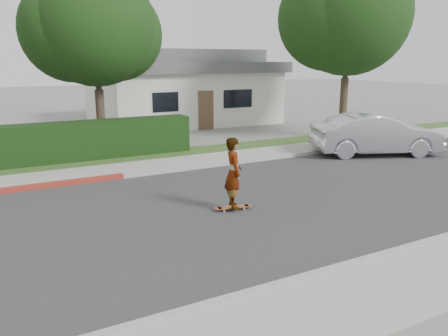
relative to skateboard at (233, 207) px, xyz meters
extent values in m
plane|color=slate|center=(-2.62, 0.28, -0.09)|extent=(120.00, 120.00, 0.00)
cube|color=#2D2D30|center=(-2.62, 0.28, -0.08)|extent=(60.00, 8.00, 0.01)
cube|color=#9E9E99|center=(-2.62, -3.82, -0.01)|extent=(60.00, 0.20, 0.15)
cube|color=#9E9E99|center=(-2.62, 4.38, -0.01)|extent=(60.00, 0.20, 0.15)
cube|color=gray|center=(-2.62, 5.28, -0.03)|extent=(60.00, 1.60, 0.12)
cube|color=#2D4C1E|center=(-2.62, 6.88, -0.04)|extent=(60.00, 1.60, 0.10)
cylinder|color=#33261C|center=(-1.12, 9.28, 1.17)|extent=(0.36, 0.36, 2.52)
cylinder|color=#33261C|center=(-1.12, 9.28, 3.06)|extent=(0.24, 0.24, 2.10)
sphere|color=black|center=(-1.12, 9.28, 4.95)|extent=(4.80, 4.80, 4.80)
sphere|color=black|center=(-1.92, 9.68, 4.75)|extent=(4.08, 4.08, 4.08)
sphere|color=black|center=(-0.22, 9.58, 4.65)|extent=(3.84, 3.84, 3.84)
cylinder|color=#33261C|center=(9.88, 6.78, 1.35)|extent=(0.36, 0.36, 2.88)
cylinder|color=#33261C|center=(9.88, 6.78, 3.51)|extent=(0.24, 0.24, 2.40)
sphere|color=black|center=(9.88, 6.78, 5.67)|extent=(5.60, 5.60, 5.60)
sphere|color=black|center=(9.08, 7.18, 5.47)|extent=(4.76, 4.76, 4.76)
sphere|color=black|center=(10.78, 7.08, 5.37)|extent=(4.48, 4.48, 4.48)
cube|color=beige|center=(5.38, 16.28, 1.41)|extent=(10.00, 8.00, 3.00)
cube|color=#4C4C51|center=(5.38, 16.28, 3.21)|extent=(10.60, 8.60, 0.60)
cube|color=#4C4C51|center=(5.38, 16.28, 3.81)|extent=(8.40, 6.40, 0.80)
cube|color=black|center=(2.88, 12.26, 1.51)|extent=(1.40, 0.06, 1.00)
cube|color=black|center=(7.18, 12.26, 1.51)|extent=(1.80, 0.06, 1.00)
cube|color=brown|center=(5.18, 12.26, 0.96)|extent=(0.90, 0.06, 2.10)
cylinder|color=orange|center=(-0.27, -0.02, -0.05)|extent=(0.06, 0.04, 0.05)
cylinder|color=orange|center=(-0.24, 0.13, -0.05)|extent=(0.06, 0.04, 0.05)
cylinder|color=orange|center=(0.24, -0.13, -0.05)|extent=(0.06, 0.04, 0.05)
cylinder|color=orange|center=(0.27, 0.02, -0.05)|extent=(0.06, 0.04, 0.05)
cube|color=silver|center=(-0.26, 0.05, -0.01)|extent=(0.08, 0.16, 0.02)
cube|color=silver|center=(0.26, -0.05, -0.01)|extent=(0.08, 0.16, 0.02)
cube|color=maroon|center=(0.00, 0.00, 0.01)|extent=(0.82, 0.35, 0.02)
cylinder|color=maroon|center=(-0.39, 0.08, 0.01)|extent=(0.23, 0.23, 0.02)
cylinder|color=maroon|center=(0.39, -0.08, 0.01)|extent=(0.23, 0.23, 0.02)
imported|color=white|center=(0.00, 0.00, 0.90)|extent=(0.58, 0.74, 1.78)
imported|color=#B9BAC1|center=(8.30, 3.17, 0.74)|extent=(5.31, 3.54, 1.65)
camera|label=1|loc=(-5.15, -9.12, 3.62)|focal=35.00mm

